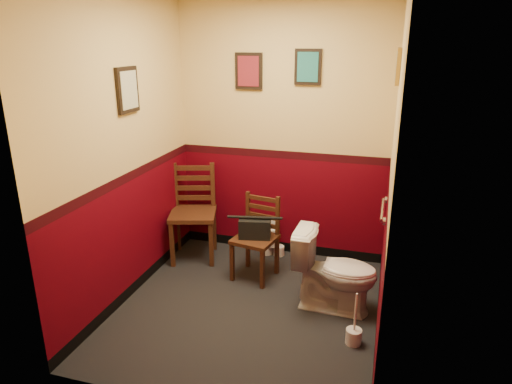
% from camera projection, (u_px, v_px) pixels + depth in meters
% --- Properties ---
extents(floor, '(2.20, 2.40, 0.00)m').
position_uv_depth(floor, '(248.00, 308.00, 4.03)').
color(floor, black).
rests_on(floor, ground).
extents(wall_back, '(2.20, 0.00, 2.70)m').
position_uv_depth(wall_back, '(282.00, 132.00, 4.69)').
color(wall_back, '#51020E').
rests_on(wall_back, ground).
extents(wall_front, '(2.20, 0.00, 2.70)m').
position_uv_depth(wall_front, '(182.00, 212.00, 2.51)').
color(wall_front, '#51020E').
rests_on(wall_front, ground).
extents(wall_left, '(0.00, 2.40, 2.70)m').
position_uv_depth(wall_left, '(124.00, 151.00, 3.90)').
color(wall_left, '#51020E').
rests_on(wall_left, ground).
extents(wall_right, '(0.00, 2.40, 2.70)m').
position_uv_depth(wall_right, '(391.00, 170.00, 3.31)').
color(wall_right, '#51020E').
rests_on(wall_right, ground).
extents(grab_bar, '(0.05, 0.56, 0.06)m').
position_uv_depth(grab_bar, '(383.00, 210.00, 3.67)').
color(grab_bar, silver).
rests_on(grab_bar, wall_right).
extents(framed_print_back_a, '(0.28, 0.04, 0.36)m').
position_uv_depth(framed_print_back_a, '(249.00, 71.00, 4.58)').
color(framed_print_back_a, black).
rests_on(framed_print_back_a, wall_back).
extents(framed_print_back_b, '(0.26, 0.04, 0.34)m').
position_uv_depth(framed_print_back_b, '(308.00, 67.00, 4.40)').
color(framed_print_back_b, black).
rests_on(framed_print_back_b, wall_back).
extents(framed_print_left, '(0.04, 0.30, 0.38)m').
position_uv_depth(framed_print_left, '(128.00, 90.00, 3.82)').
color(framed_print_left, black).
rests_on(framed_print_left, wall_left).
extents(framed_print_right, '(0.04, 0.34, 0.28)m').
position_uv_depth(framed_print_right, '(398.00, 66.00, 3.64)').
color(framed_print_right, olive).
rests_on(framed_print_right, wall_right).
extents(toilet, '(0.74, 0.43, 0.71)m').
position_uv_depth(toilet, '(335.00, 272.00, 3.92)').
color(toilet, white).
rests_on(toilet, floor).
extents(toilet_brush, '(0.12, 0.12, 0.44)m').
position_uv_depth(toilet_brush, '(354.00, 335.00, 3.54)').
color(toilet_brush, silver).
rests_on(toilet_brush, floor).
extents(chair_left, '(0.59, 0.59, 1.01)m').
position_uv_depth(chair_left, '(193.00, 212.00, 4.85)').
color(chair_left, '#482515').
rests_on(chair_left, floor).
extents(chair_right, '(0.45, 0.45, 0.82)m').
position_uv_depth(chair_right, '(257.00, 238.00, 4.46)').
color(chair_right, '#482515').
rests_on(chair_right, floor).
extents(handbag, '(0.33, 0.21, 0.22)m').
position_uv_depth(handbag, '(255.00, 228.00, 4.39)').
color(handbag, black).
rests_on(handbag, chair_right).
extents(tp_stack, '(0.25, 0.15, 0.43)m').
position_uv_depth(tp_stack, '(273.00, 239.00, 4.97)').
color(tp_stack, silver).
rests_on(tp_stack, floor).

